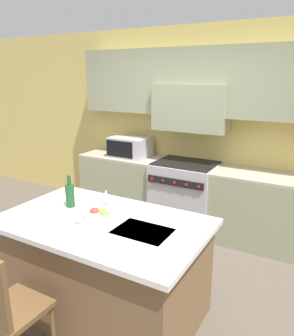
{
  "coord_description": "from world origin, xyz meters",
  "views": [
    {
      "loc": [
        1.62,
        -2.2,
        2.06
      ],
      "look_at": [
        0.03,
        0.62,
        1.14
      ],
      "focal_mm": 35.0,
      "sensor_mm": 36.0,
      "label": 1
    }
  ],
  "objects": [
    {
      "name": "back_cabinetry",
      "position": [
        0.0,
        2.0,
        1.58
      ],
      "size": [
        10.0,
        0.46,
        2.7
      ],
      "color": "#DBC166",
      "rests_on": "ground_plane"
    },
    {
      "name": "fruit_bowl",
      "position": [
        0.01,
        -0.17,
        0.92
      ],
      "size": [
        0.27,
        0.27,
        0.09
      ],
      "color": "silver",
      "rests_on": "kitchen_island"
    },
    {
      "name": "back_counter",
      "position": [
        -0.0,
        1.75,
        0.46
      ],
      "size": [
        3.24,
        0.62,
        0.91
      ],
      "color": "gray",
      "rests_on": "ground_plane"
    },
    {
      "name": "kitchen_island",
      "position": [
        0.06,
        -0.2,
        0.45
      ],
      "size": [
        1.75,
        1.06,
        0.89
      ],
      "color": "brown",
      "rests_on": "ground_plane"
    },
    {
      "name": "wine_bottle",
      "position": [
        -0.38,
        -0.1,
        1.0
      ],
      "size": [
        0.08,
        0.08,
        0.3
      ],
      "color": "#194723",
      "rests_on": "kitchen_island"
    },
    {
      "name": "wine_glass_near",
      "position": [
        -0.05,
        -0.36,
        1.0
      ],
      "size": [
        0.07,
        0.07,
        0.16
      ],
      "color": "white",
      "rests_on": "kitchen_island"
    },
    {
      "name": "ground_plane",
      "position": [
        0.0,
        0.0,
        0.0
      ],
      "size": [
        10.0,
        10.0,
        0.0
      ],
      "primitive_type": "plane",
      "color": "brown"
    },
    {
      "name": "microwave",
      "position": [
        -0.89,
        1.74,
        1.05
      ],
      "size": [
        0.56,
        0.42,
        0.28
      ],
      "color": "#B7B7BC",
      "rests_on": "back_counter"
    },
    {
      "name": "range_stove",
      "position": [
        0.0,
        1.73,
        0.47
      ],
      "size": [
        0.83,
        0.7,
        0.93
      ],
      "color": "#B7B7BC",
      "rests_on": "ground_plane"
    },
    {
      "name": "wine_glass_far",
      "position": [
        -0.1,
        0.07,
        1.0
      ],
      "size": [
        0.07,
        0.07,
        0.16
      ],
      "color": "white",
      "rests_on": "kitchen_island"
    },
    {
      "name": "island_chair",
      "position": [
        -0.16,
        -1.04,
        0.55
      ],
      "size": [
        0.42,
        0.4,
        0.99
      ],
      "color": "brown",
      "rests_on": "ground_plane"
    }
  ]
}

